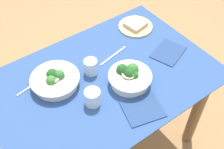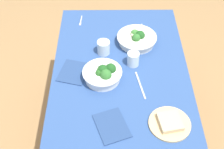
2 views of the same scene
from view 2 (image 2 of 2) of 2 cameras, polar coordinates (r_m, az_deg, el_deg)
The scene contains 12 objects.
ground_plane at distance 2.44m, azimuth 1.24°, elevation -10.66°, with size 6.00×6.00×0.00m, color #9E7547.
dining_table at distance 1.98m, azimuth 1.50°, elevation -1.32°, with size 1.22×0.82×0.72m.
broccoli_bowl_far at distance 2.04m, azimuth 4.61°, elevation 6.57°, with size 0.26×0.26×0.09m.
broccoli_bowl_near at distance 1.79m, azimuth -1.65°, elevation 0.09°, with size 0.23×0.23×0.10m.
bread_side_plate at distance 1.63m, azimuth 10.63°, elevation -8.80°, with size 0.22×0.22×0.04m.
water_glass_center at distance 1.88m, azimuth 3.94°, elevation 2.89°, with size 0.07×0.07×0.09m, color silver.
water_glass_side at distance 1.95m, azimuth -1.57°, elevation 5.04°, with size 0.08×0.08×0.09m, color silver.
fork_by_far_bowl at distance 2.18m, azimuth 5.84°, elevation 8.42°, with size 0.10×0.03×0.00m.
fork_by_near_bowl at distance 2.25m, azimuth -5.78°, elevation 9.81°, with size 0.11×0.02×0.00m.
table_knife_left at distance 1.79m, azimuth 5.25°, elevation -1.95°, with size 0.21×0.01×0.00m, color #B7B7BC.
napkin_folded_upper at distance 1.61m, azimuth -0.05°, elevation -9.45°, with size 0.20×0.15×0.01m, color navy.
napkin_folded_lower at distance 1.87m, azimuth -7.09°, elevation 0.45°, with size 0.19×0.16×0.01m, color navy.
Camera 2 is at (1.33, -0.07, 2.05)m, focal length 49.46 mm.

